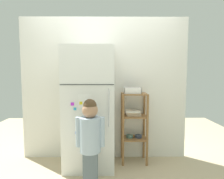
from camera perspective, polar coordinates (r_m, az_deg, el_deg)
The scene contains 6 objects.
ground_plane at distance 3.02m, azimuth -2.47°, elevation -22.17°, with size 6.00×6.00×0.00m, color tan.
kitchen_wall_back at distance 3.03m, azimuth -2.34°, elevation 0.17°, with size 2.63×0.03×2.25m, color silver.
refrigerator at distance 2.77m, azimuth -6.78°, elevation -5.55°, with size 0.71×0.60×1.75m.
child_standing at distance 2.33m, azimuth -6.60°, elevation -13.25°, with size 0.35×0.26×1.08m.
pantry_shelf_unit at distance 2.95m, azimuth 6.63°, elevation -9.46°, with size 0.39×0.30×1.07m.
fruit_bin at distance 2.87m, azimuth 6.26°, elevation -0.47°, with size 0.25×0.19×0.09m.
Camera 1 is at (0.10, -2.68, 1.38)m, focal length 30.28 mm.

